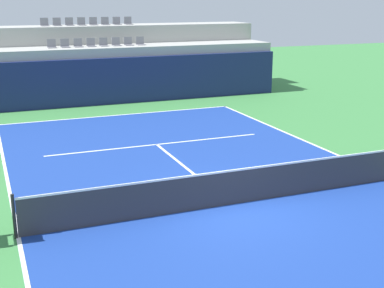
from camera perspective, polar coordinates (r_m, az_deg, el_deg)
ground_plane at (r=14.26m, az=4.29°, el=-6.52°), size 80.00×80.00×0.00m
court_surface at (r=14.26m, az=4.30°, el=-6.50°), size 11.00×24.00×0.01m
baseline_far at (r=25.08m, az=-7.78°, el=3.11°), size 11.00×0.10×0.00m
sideline_left at (r=12.99m, az=-18.18°, el=-9.53°), size 0.10×24.00×0.00m
service_line_far at (r=19.89m, az=-3.81°, el=-0.05°), size 8.26×0.10×0.00m
centre_service_line at (r=17.01m, az=-0.44°, el=-2.74°), size 0.10×6.40×0.00m
back_wall at (r=27.57m, az=-9.33°, el=6.65°), size 19.38×0.30×2.37m
stands_tier_lower at (r=28.84m, az=-9.95°, el=7.49°), size 19.38×2.40×2.84m
stands_tier_upper at (r=31.12m, az=-10.95°, el=8.92°), size 19.38×2.40×3.82m
seating_row_lower at (r=28.77m, az=-10.14°, el=10.56°), size 5.15×0.44×0.44m
seating_row_upper at (r=31.05m, az=-11.18°, el=12.66°), size 5.15×0.44×0.44m
tennis_net at (r=14.08m, az=4.34°, el=-4.60°), size 11.08×0.08×1.07m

